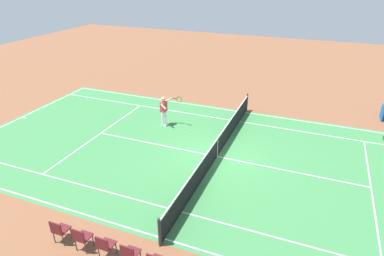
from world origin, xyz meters
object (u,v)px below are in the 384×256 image
Objects in this scene: tennis_net at (217,147)px; tennis_player_near at (164,109)px; tennis_ball at (191,131)px; spectator_chair_5 at (81,237)px; spectator_chair_3 at (130,253)px; spectator_chair_6 at (59,230)px; spectator_chair_4 at (105,245)px.

tennis_player_near is at bearing -30.07° from tennis_net.
spectator_chair_5 is at bearing 89.80° from tennis_ball.
tennis_player_near is 1.86m from tennis_ball.
tennis_player_near is 1.93× the size of spectator_chair_3.
tennis_ball is 8.81m from spectator_chair_5.
tennis_player_near reaches higher than spectator_chair_6.
tennis_player_near is at bearing -69.93° from spectator_chair_3.
tennis_player_near is at bearing -79.95° from spectator_chair_5.
tennis_net is at bearing -100.57° from spectator_chair_4.
spectator_chair_3 is (-1.66, 8.79, 0.49)m from tennis_ball.
spectator_chair_3 is at bearing 86.40° from tennis_net.
spectator_chair_5 is at bearing 0.00° from spectator_chair_3.
tennis_net is at bearing -107.24° from spectator_chair_5.
spectator_chair_4 is at bearing 0.00° from spectator_chair_3.
spectator_chair_5 reaches higher than tennis_ball.
spectator_chair_3 is (0.43, 6.83, 0.03)m from tennis_net.
spectator_chair_6 reaches higher than tennis_ball.
spectator_chair_3 is at bearing 110.07° from tennis_player_near.
tennis_player_near reaches higher than tennis_ball.
spectator_chair_5 is (1.69, 0.00, 0.00)m from spectator_chair_3.
tennis_player_near reaches higher than spectator_chair_4.
spectator_chair_3 is 1.69m from spectator_chair_5.
tennis_player_near is 25.71× the size of tennis_ball.
spectator_chair_6 is at bearing 94.76° from tennis_player_near.
tennis_net is 7.44m from spectator_chair_6.
spectator_chair_5 is at bearing 0.00° from spectator_chair_4.
tennis_ball is (-1.62, 0.18, -0.90)m from tennis_player_near.
tennis_ball is 0.08× the size of spectator_chair_5.
tennis_net is 13.30× the size of spectator_chair_5.
spectator_chair_3 and spectator_chair_5 have the same top height.
spectator_chair_4 is (-2.44, 8.98, -0.41)m from tennis_player_near.
tennis_net is 13.30× the size of spectator_chair_3.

